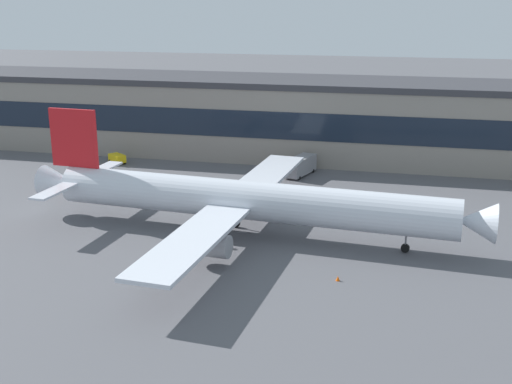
{
  "coord_description": "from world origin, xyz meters",
  "views": [
    {
      "loc": [
        23.86,
        -75.45,
        31.17
      ],
      "look_at": [
        3.74,
        9.39,
        5.0
      ],
      "focal_mm": 45.22,
      "sensor_mm": 36.0,
      "label": 1
    }
  ],
  "objects_px": {
    "airliner": "(243,200)",
    "baggage_tug": "(117,158)",
    "fuel_truck": "(301,165)",
    "traffic_cone_0": "(338,278)"
  },
  "relations": [
    {
      "from": "airliner",
      "to": "fuel_truck",
      "type": "xyz_separation_m",
      "value": [
        2.55,
        32.66,
        -3.09
      ]
    },
    {
      "from": "fuel_truck",
      "to": "traffic_cone_0",
      "type": "bearing_deg",
      "value": -75.13
    },
    {
      "from": "airliner",
      "to": "traffic_cone_0",
      "type": "distance_m",
      "value": 19.62
    },
    {
      "from": "airliner",
      "to": "traffic_cone_0",
      "type": "bearing_deg",
      "value": -40.46
    },
    {
      "from": "airliner",
      "to": "traffic_cone_0",
      "type": "relative_size",
      "value": 106.72
    },
    {
      "from": "airliner",
      "to": "baggage_tug",
      "type": "xyz_separation_m",
      "value": [
        -34.14,
        32.91,
        -3.88
      ]
    },
    {
      "from": "airliner",
      "to": "fuel_truck",
      "type": "relative_size",
      "value": 7.27
    },
    {
      "from": "airliner",
      "to": "baggage_tug",
      "type": "height_order",
      "value": "airliner"
    },
    {
      "from": "airliner",
      "to": "baggage_tug",
      "type": "relative_size",
      "value": 15.71
    },
    {
      "from": "airliner",
      "to": "fuel_truck",
      "type": "bearing_deg",
      "value": 85.54
    }
  ]
}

